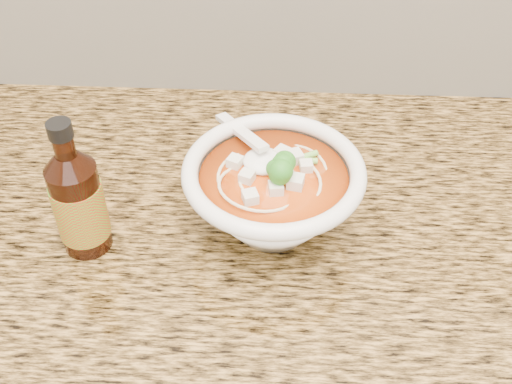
{
  "coord_description": "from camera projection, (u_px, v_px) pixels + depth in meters",
  "views": [
    {
      "loc": [
        -0.08,
        1.15,
        1.46
      ],
      "look_at": [
        -0.11,
        1.69,
        0.95
      ],
      "focal_mm": 45.0,
      "sensor_mm": 36.0,
      "label": 1
    }
  ],
  "objects": [
    {
      "name": "counter_slab",
      "position": [
        345.0,
        250.0,
        0.77
      ],
      "size": [
        4.0,
        0.68,
        0.04
      ],
      "primitive_type": "cube",
      "color": "#A77B3D",
      "rests_on": "cabinet"
    },
    {
      "name": "soup_bowl",
      "position": [
        273.0,
        195.0,
        0.74
      ],
      "size": [
        0.21,
        0.22,
        0.12
      ],
      "rotation": [
        0.0,
        0.0,
        0.33
      ],
      "color": "white",
      "rests_on": "counter_slab"
    },
    {
      "name": "hot_sauce_bottle",
      "position": [
        79.0,
        202.0,
        0.71
      ],
      "size": [
        0.07,
        0.07,
        0.17
      ],
      "rotation": [
        0.0,
        0.0,
        -0.3
      ],
      "color": "#321206",
      "rests_on": "counter_slab"
    }
  ]
}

